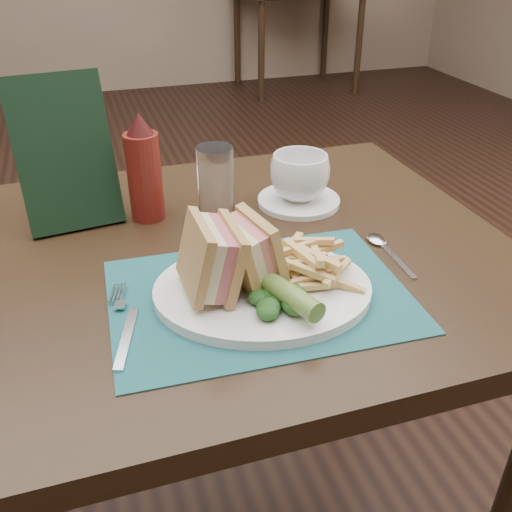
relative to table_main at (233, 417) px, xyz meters
The scene contains 18 objects.
floor 0.62m from the table_main, 90.00° to the left, with size 7.00×7.00×0.00m, color black.
wall_back 4.02m from the table_main, 90.00° to the left, with size 6.00×6.00×0.00m, color gray.
table_main is the anchor object (origin of this frame).
table_bg_right 3.95m from the table_main, 67.12° to the left, with size 0.90×0.75×0.75m, color black, non-canonical shape.
placemat 0.40m from the table_main, 87.51° to the right, with size 0.41×0.29×0.00m, color #1A5154.
plate 0.41m from the table_main, 85.61° to the right, with size 0.30×0.24×0.01m, color white, non-canonical shape.
sandwich_half_a 0.47m from the table_main, 120.30° to the right, with size 0.06×0.11×0.10m, color tan, non-canonical shape.
sandwich_half_b 0.46m from the table_main, 100.28° to the right, with size 0.06×0.10×0.09m, color tan, non-canonical shape.
kale_garnish 0.45m from the table_main, 83.59° to the right, with size 0.11×0.08×0.03m, color #193D16, non-canonical shape.
pickle_spear 0.46m from the table_main, 83.17° to the right, with size 0.03×0.03×0.12m, color #50742C.
fries_pile 0.44m from the table_main, 59.99° to the right, with size 0.18×0.20×0.05m, color tan, non-canonical shape.
fork 0.45m from the table_main, 139.65° to the right, with size 0.03×0.17×0.01m, color silver, non-canonical shape.
spoon 0.46m from the table_main, 22.28° to the right, with size 0.03×0.15×0.01m, color silver, non-canonical shape.
saucer 0.43m from the table_main, 35.70° to the left, with size 0.15×0.15×0.01m, color white.
coffee_cup 0.47m from the table_main, 35.70° to the left, with size 0.11×0.11×0.08m, color white.
drinking_glass 0.45m from the table_main, 85.04° to the left, with size 0.06×0.06×0.13m, color white.
ketchup_bottle 0.50m from the table_main, 124.99° to the left, with size 0.06×0.06×0.19m, color #5F1610, non-canonical shape.
check_presenter 0.57m from the table_main, 142.62° to the left, with size 0.15×0.02×0.25m, color black.
Camera 1 is at (-0.20, -1.26, 1.20)m, focal length 40.00 mm.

